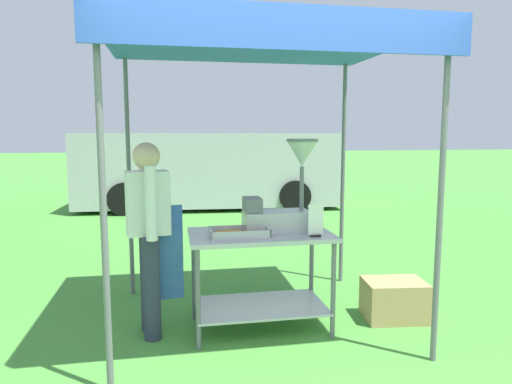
{
  "coord_description": "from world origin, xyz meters",
  "views": [
    {
      "loc": [
        -0.75,
        -2.4,
        1.68
      ],
      "look_at": [
        -0.01,
        1.57,
        1.17
      ],
      "focal_mm": 32.43,
      "sensor_mm": 36.0,
      "label": 1
    }
  ],
  "objects_px": {
    "menu_sign": "(316,223)",
    "stall_canopy": "(258,50)",
    "supply_crate": "(394,300)",
    "van_silver": "(211,169)",
    "vendor": "(149,229)",
    "donut_fryer": "(283,198)",
    "donut_tray": "(239,234)",
    "donut_cart": "(260,261)"
  },
  "relations": [
    {
      "from": "menu_sign",
      "to": "stall_canopy",
      "type": "bearing_deg",
      "value": 142.33
    },
    {
      "from": "stall_canopy",
      "to": "menu_sign",
      "type": "xyz_separation_m",
      "value": [
        0.42,
        -0.32,
        -1.41
      ]
    },
    {
      "from": "supply_crate",
      "to": "van_silver",
      "type": "xyz_separation_m",
      "value": [
        -1.06,
        6.85,
        0.7
      ]
    },
    {
      "from": "supply_crate",
      "to": "van_silver",
      "type": "distance_m",
      "value": 6.97
    },
    {
      "from": "stall_canopy",
      "to": "supply_crate",
      "type": "distance_m",
      "value": 2.52
    },
    {
      "from": "vendor",
      "to": "supply_crate",
      "type": "height_order",
      "value": "vendor"
    },
    {
      "from": "donut_fryer",
      "to": "stall_canopy",
      "type": "bearing_deg",
      "value": 159.0
    },
    {
      "from": "donut_tray",
      "to": "donut_fryer",
      "type": "relative_size",
      "value": 0.6
    },
    {
      "from": "menu_sign",
      "to": "supply_crate",
      "type": "bearing_deg",
      "value": 13.39
    },
    {
      "from": "menu_sign",
      "to": "van_silver",
      "type": "height_order",
      "value": "van_silver"
    },
    {
      "from": "donut_tray",
      "to": "donut_fryer",
      "type": "height_order",
      "value": "donut_fryer"
    },
    {
      "from": "vendor",
      "to": "donut_tray",
      "type": "bearing_deg",
      "value": -12.61
    },
    {
      "from": "menu_sign",
      "to": "vendor",
      "type": "xyz_separation_m",
      "value": [
        -1.34,
        0.27,
        -0.05
      ]
    },
    {
      "from": "menu_sign",
      "to": "van_silver",
      "type": "xyz_separation_m",
      "value": [
        -0.24,
        7.05,
        -0.08
      ]
    },
    {
      "from": "menu_sign",
      "to": "donut_cart",
      "type": "bearing_deg",
      "value": 151.9
    },
    {
      "from": "vendor",
      "to": "van_silver",
      "type": "xyz_separation_m",
      "value": [
        1.1,
        6.78,
        -0.02
      ]
    },
    {
      "from": "stall_canopy",
      "to": "donut_cart",
      "type": "height_order",
      "value": "stall_canopy"
    },
    {
      "from": "donut_tray",
      "to": "supply_crate",
      "type": "xyz_separation_m",
      "value": [
        1.43,
        0.09,
        -0.69
      ]
    },
    {
      "from": "van_silver",
      "to": "donut_fryer",
      "type": "bearing_deg",
      "value": -89.78
    },
    {
      "from": "donut_tray",
      "to": "stall_canopy",
      "type": "bearing_deg",
      "value": 47.23
    },
    {
      "from": "donut_cart",
      "to": "donut_tray",
      "type": "bearing_deg",
      "value": -150.01
    },
    {
      "from": "donut_tray",
      "to": "van_silver",
      "type": "xyz_separation_m",
      "value": [
        0.37,
        6.94,
        0.01
      ]
    },
    {
      "from": "donut_fryer",
      "to": "donut_tray",
      "type": "bearing_deg",
      "value": -161.22
    },
    {
      "from": "donut_tray",
      "to": "menu_sign",
      "type": "distance_m",
      "value": 0.63
    },
    {
      "from": "donut_cart",
      "to": "van_silver",
      "type": "bearing_deg",
      "value": 88.53
    },
    {
      "from": "menu_sign",
      "to": "supply_crate",
      "type": "height_order",
      "value": "menu_sign"
    },
    {
      "from": "stall_canopy",
      "to": "donut_tray",
      "type": "distance_m",
      "value": 1.53
    },
    {
      "from": "vendor",
      "to": "supply_crate",
      "type": "bearing_deg",
      "value": -2.0
    },
    {
      "from": "donut_cart",
      "to": "supply_crate",
      "type": "height_order",
      "value": "donut_cart"
    },
    {
      "from": "vendor",
      "to": "van_silver",
      "type": "bearing_deg",
      "value": 80.82
    },
    {
      "from": "donut_tray",
      "to": "vendor",
      "type": "relative_size",
      "value": 0.3
    },
    {
      "from": "stall_canopy",
      "to": "donut_tray",
      "type": "bearing_deg",
      "value": -132.77
    },
    {
      "from": "donut_fryer",
      "to": "donut_cart",
      "type": "bearing_deg",
      "value": -173.81
    },
    {
      "from": "donut_cart",
      "to": "donut_tray",
      "type": "relative_size",
      "value": 2.52
    },
    {
      "from": "stall_canopy",
      "to": "donut_fryer",
      "type": "height_order",
      "value": "stall_canopy"
    },
    {
      "from": "supply_crate",
      "to": "donut_fryer",
      "type": "bearing_deg",
      "value": 177.29
    },
    {
      "from": "donut_fryer",
      "to": "van_silver",
      "type": "distance_m",
      "value": 6.81
    },
    {
      "from": "donut_fryer",
      "to": "vendor",
      "type": "xyz_separation_m",
      "value": [
        -1.12,
        0.03,
        -0.23
      ]
    },
    {
      "from": "donut_fryer",
      "to": "menu_sign",
      "type": "distance_m",
      "value": 0.37
    },
    {
      "from": "menu_sign",
      "to": "vendor",
      "type": "relative_size",
      "value": 0.16
    },
    {
      "from": "van_silver",
      "to": "vendor",
      "type": "bearing_deg",
      "value": -99.18
    },
    {
      "from": "supply_crate",
      "to": "van_silver",
      "type": "height_order",
      "value": "van_silver"
    }
  ]
}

